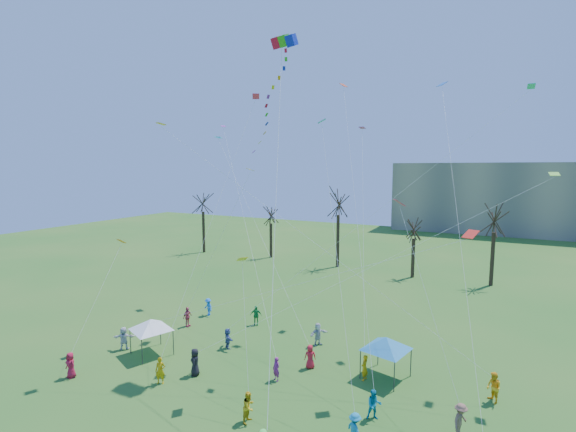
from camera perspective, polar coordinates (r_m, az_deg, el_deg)
The scene contains 8 objects.
ground at distance 24.24m, azimuth -8.58°, elevation -28.04°, with size 160.00×160.00×0.00m, color #266520.
distant_building at distance 98.85m, azimuth 32.72°, elevation 2.04°, with size 60.00×14.00×15.00m, color gray.
bare_tree_row at distance 53.52m, azimuth 15.19°, elevation -0.60°, with size 71.33×8.43×11.50m.
big_box_kite at distance 29.52m, azimuth -2.00°, elevation 15.72°, with size 3.86×7.12×24.45m.
canopy_tent_white at distance 32.46m, azimuth -18.91°, elevation -14.39°, with size 3.32×3.32×2.70m.
canopy_tent_blue at distance 28.42m, azimuth 13.80°, elevation -17.18°, with size 3.61×3.61×2.79m.
festival_crowd at distance 28.75m, azimuth -1.99°, elevation -19.98°, with size 26.64×13.97×1.84m.
small_kites_aloft at distance 30.30m, azimuth 4.00°, elevation 6.74°, with size 30.10×18.62×31.00m.
Camera 1 is at (11.71, -16.11, 13.81)m, focal length 25.00 mm.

